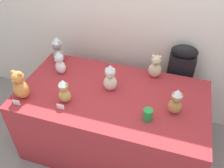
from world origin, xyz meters
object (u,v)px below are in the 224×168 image
display_table (112,121)px  teddy_bear_cream (110,78)px  instrument_case (177,86)px  teddy_bear_caramel (176,102)px  teddy_bear_ash (58,50)px  teddy_bear_snow (60,63)px  teddy_bear_sand (155,67)px  teddy_bear_ginger (20,86)px  teddy_bear_honey (64,91)px  party_cup_green (148,115)px

display_table → teddy_bear_cream: size_ratio=6.35×
instrument_case → teddy_bear_caramel: bearing=-92.0°
instrument_case → teddy_bear_caramel: (-0.01, -0.69, 0.37)m
teddy_bear_caramel → teddy_bear_ash: size_ratio=0.86×
teddy_bear_snow → display_table: bearing=14.6°
teddy_bear_caramel → teddy_bear_sand: 0.53m
teddy_bear_caramel → teddy_bear_ginger: 1.38m
display_table → teddy_bear_cream: 0.54m
teddy_bear_cream → teddy_bear_honey: size_ratio=1.15×
display_table → instrument_case: instrument_case is taller
teddy_bear_ash → teddy_bear_ginger: bearing=-72.0°
display_table → teddy_bear_honey: bearing=-148.5°
teddy_bear_ash → party_cup_green: bearing=-5.4°
display_table → teddy_bear_ginger: teddy_bear_ginger is taller
teddy_bear_cream → teddy_bear_honey: teddy_bear_cream is taller
teddy_bear_ginger → teddy_bear_honey: (0.41, 0.06, -0.02)m
teddy_bear_ginger → display_table: bearing=24.2°
teddy_bear_caramel → teddy_bear_ginger: bearing=-174.1°
display_table → party_cup_green: (0.38, -0.22, 0.45)m
teddy_bear_ginger → teddy_bear_snow: teddy_bear_ginger is taller
instrument_case → teddy_bear_cream: instrument_case is taller
teddy_bear_caramel → teddy_bear_snow: bearing=165.8°
teddy_bear_ash → party_cup_green: size_ratio=2.75×
teddy_bear_caramel → display_table: bearing=169.7°
display_table → teddy_bear_honey: size_ratio=7.28×
party_cup_green → teddy_bear_ash: bearing=152.7°
teddy_bear_caramel → teddy_bear_sand: same height
instrument_case → display_table: bearing=-135.2°
instrument_case → teddy_bear_honey: instrument_case is taller
party_cup_green → display_table: bearing=150.1°
teddy_bear_ginger → teddy_bear_snow: bearing=73.7°
instrument_case → teddy_bear_snow: instrument_case is taller
teddy_bear_ginger → teddy_bear_ash: bearing=89.8°
teddy_bear_cream → teddy_bear_sand: (0.37, 0.34, -0.02)m
party_cup_green → teddy_bear_ginger: bearing=-176.5°
instrument_case → teddy_bear_ash: (-1.33, -0.26, 0.39)m
teddy_bear_ginger → teddy_bear_ash: (0.04, 0.65, 0.01)m
teddy_bear_ash → teddy_bear_caramel: bearing=3.9°
teddy_bear_cream → teddy_bear_sand: bearing=29.2°
teddy_bear_cream → party_cup_green: bearing=-46.5°
teddy_bear_honey → display_table: bearing=26.9°
teddy_bear_caramel → teddy_bear_honey: size_ratio=1.04×
teddy_bear_caramel → teddy_bear_honey: teddy_bear_caramel is taller
teddy_bear_caramel → teddy_bear_sand: bearing=115.0°
display_table → teddy_bear_sand: (0.34, 0.39, 0.51)m
display_table → teddy_bear_ash: 0.98m
teddy_bear_caramel → teddy_bear_ash: bearing=158.8°
teddy_bear_cream → teddy_bear_sand: teddy_bear_cream is taller
teddy_bear_ginger → teddy_bear_cream: bearing=28.8°
teddy_bear_cream → party_cup_green: (0.42, -0.28, -0.08)m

